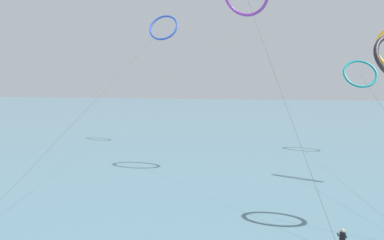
% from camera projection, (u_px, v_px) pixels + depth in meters
% --- Properties ---
extents(sea_water, '(400.00, 200.00, 0.08)m').
position_uv_depth(sea_water, '(248.00, 115.00, 110.69)').
color(sea_water, slate).
rests_on(sea_water, ground).
extents(kite_cobalt, '(5.18, 42.19, 21.99)m').
position_uv_depth(kite_cobalt, '(163.00, 28.00, 56.99)').
color(kite_cobalt, '#2647B7').
rests_on(kite_cobalt, ground).
extents(kite_teal, '(5.12, 41.86, 13.95)m').
position_uv_depth(kite_teal, '(360.00, 74.00, 49.81)').
color(kite_teal, teal).
rests_on(kite_teal, ground).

